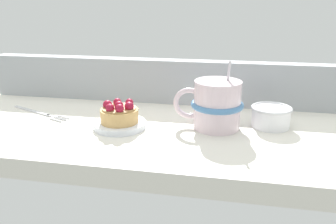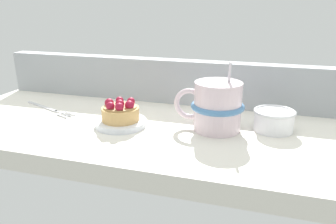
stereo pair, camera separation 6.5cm
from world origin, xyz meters
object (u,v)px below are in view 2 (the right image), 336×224
at_px(coffee_mug, 216,106).
at_px(sugar_bowl, 274,120).
at_px(dessert_plate, 121,123).
at_px(raspberry_tart, 120,112).
at_px(dessert_fork, 49,108).

xyz_separation_m(coffee_mug, sugar_bowl, (0.11, 0.03, -0.03)).
height_order(dessert_plate, sugar_bowl, sugar_bowl).
xyz_separation_m(raspberry_tart, dessert_fork, (-0.20, 0.05, -0.03)).
bearing_deg(sugar_bowl, dessert_plate, -168.16).
xyz_separation_m(dessert_plate, coffee_mug, (0.19, 0.04, 0.04)).
relative_size(coffee_mug, sugar_bowl, 1.74).
bearing_deg(dessert_fork, sugar_bowl, 1.70).
distance_m(raspberry_tart, sugar_bowl, 0.30).
height_order(raspberry_tart, dessert_fork, raspberry_tart).
bearing_deg(coffee_mug, dessert_fork, 178.26).
relative_size(dessert_fork, sugar_bowl, 2.09).
distance_m(coffee_mug, dessert_fork, 0.39).
height_order(dessert_fork, sugar_bowl, sugar_bowl).
height_order(raspberry_tart, coffee_mug, coffee_mug).
xyz_separation_m(raspberry_tart, sugar_bowl, (0.29, 0.06, -0.01)).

